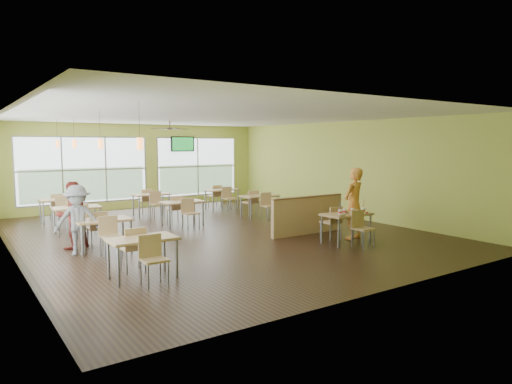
{
  "coord_description": "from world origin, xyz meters",
  "views": [
    {
      "loc": [
        -6.08,
        -10.91,
        2.44
      ],
      "look_at": [
        0.46,
        -1.3,
        1.22
      ],
      "focal_mm": 32.0,
      "sensor_mm": 36.0,
      "label": 1
    }
  ],
  "objects_px": {
    "main_table": "(346,218)",
    "man_plaid": "(354,204)",
    "food_basket": "(355,210)",
    "half_wall_divider": "(308,215)"
  },
  "relations": [
    {
      "from": "main_table",
      "to": "man_plaid",
      "type": "height_order",
      "value": "man_plaid"
    },
    {
      "from": "main_table",
      "to": "food_basket",
      "type": "xyz_separation_m",
      "value": [
        0.41,
        0.11,
        0.15
      ]
    },
    {
      "from": "main_table",
      "to": "food_basket",
      "type": "bearing_deg",
      "value": 14.94
    },
    {
      "from": "food_basket",
      "to": "man_plaid",
      "type": "bearing_deg",
      "value": 52.48
    },
    {
      "from": "half_wall_divider",
      "to": "man_plaid",
      "type": "height_order",
      "value": "man_plaid"
    },
    {
      "from": "main_table",
      "to": "half_wall_divider",
      "type": "xyz_separation_m",
      "value": [
        0.0,
        1.45,
        -0.11
      ]
    },
    {
      "from": "half_wall_divider",
      "to": "man_plaid",
      "type": "bearing_deg",
      "value": -64.73
    },
    {
      "from": "half_wall_divider",
      "to": "food_basket",
      "type": "height_order",
      "value": "half_wall_divider"
    },
    {
      "from": "main_table",
      "to": "food_basket",
      "type": "relative_size",
      "value": 7.1
    },
    {
      "from": "man_plaid",
      "to": "food_basket",
      "type": "height_order",
      "value": "man_plaid"
    }
  ]
}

